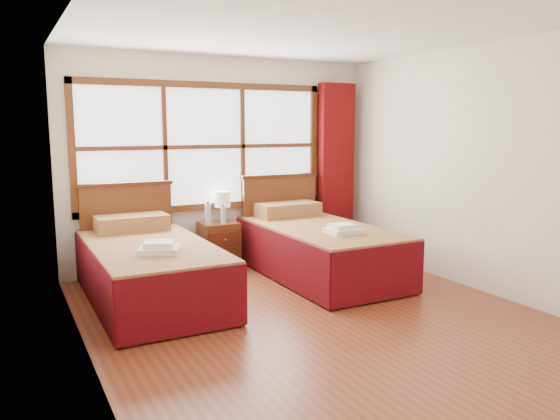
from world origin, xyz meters
TOP-DOWN VIEW (x-y plane):
  - floor at (0.00, 0.00)m, footprint 4.50×4.50m
  - ceiling at (0.00, 0.00)m, footprint 4.50×4.50m
  - wall_back at (0.00, 2.25)m, footprint 4.00×0.00m
  - wall_left at (-2.00, 0.00)m, footprint 0.00×4.50m
  - wall_right at (2.00, 0.00)m, footprint 0.00×4.50m
  - window at (-0.25, 2.21)m, footprint 3.16×0.06m
  - curtain at (1.60, 2.11)m, footprint 0.50×0.16m
  - bed_left at (-1.24, 1.20)m, footprint 1.14×2.21m
  - bed_right at (0.75, 1.20)m, footprint 1.16×2.24m
  - nightstand at (-0.17, 1.99)m, footprint 0.44×0.43m
  - towels_left at (-1.25, 0.70)m, footprint 0.45×0.42m
  - towels_right at (0.74, 0.65)m, footprint 0.34×0.29m
  - lamp at (-0.10, 2.04)m, footprint 0.19×0.19m
  - bottle_near at (-0.32, 1.95)m, footprint 0.07×0.07m
  - bottle_far at (-0.15, 1.89)m, footprint 0.06×0.06m

SIDE VIEW (x-z plane):
  - floor at x=0.00m, z-range 0.00..0.00m
  - nightstand at x=-0.17m, z-range 0.00..0.58m
  - bed_left at x=-1.24m, z-range -0.22..0.90m
  - bed_right at x=0.75m, z-range -0.22..0.91m
  - towels_left at x=-1.25m, z-range 0.59..0.69m
  - towels_right at x=0.74m, z-range 0.60..0.70m
  - bottle_far at x=-0.15m, z-range 0.57..0.80m
  - bottle_near at x=-0.32m, z-range 0.57..0.85m
  - lamp at x=-0.10m, z-range 0.66..1.04m
  - curtain at x=1.60m, z-range 0.02..2.32m
  - wall_back at x=0.00m, z-range -0.70..3.30m
  - wall_left at x=-2.00m, z-range -0.95..3.55m
  - wall_right at x=2.00m, z-range -0.95..3.55m
  - window at x=-0.25m, z-range 0.72..2.28m
  - ceiling at x=0.00m, z-range 2.60..2.60m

